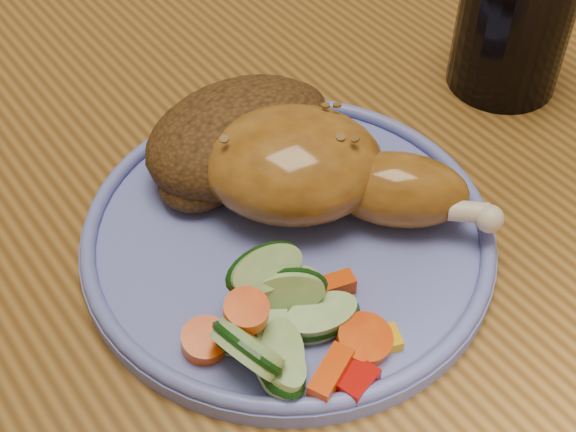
{
  "coord_description": "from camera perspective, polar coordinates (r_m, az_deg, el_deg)",
  "views": [
    {
      "loc": [
        -0.26,
        -0.38,
        1.15
      ],
      "look_at": [
        -0.05,
        -0.1,
        0.78
      ],
      "focal_mm": 50.0,
      "sensor_mm": 36.0,
      "label": 1
    }
  ],
  "objects": [
    {
      "name": "drinking_glass",
      "position": [
        0.65,
        15.78,
        13.25
      ],
      "size": [
        0.09,
        0.09,
        0.11
      ],
      "primitive_type": "cylinder",
      "color": "black",
      "rests_on": "dining_table"
    },
    {
      "name": "plate",
      "position": [
        0.53,
        -0.0,
        -1.56
      ],
      "size": [
        0.27,
        0.27,
        0.01
      ],
      "primitive_type": "cylinder",
      "color": "#5E69BE",
      "rests_on": "dining_table"
    },
    {
      "name": "dining_table",
      "position": [
        0.67,
        -1.26,
        0.51
      ],
      "size": [
        0.9,
        1.4,
        0.75
      ],
      "color": "brown",
      "rests_on": "ground"
    },
    {
      "name": "plate_rim",
      "position": [
        0.52,
        -0.0,
        -0.75
      ],
      "size": [
        0.27,
        0.27,
        0.01
      ],
      "primitive_type": "torus",
      "color": "#5E69BE",
      "rests_on": "plate"
    },
    {
      "name": "vegetable_pile",
      "position": [
        0.46,
        -0.51,
        -7.83
      ],
      "size": [
        0.11,
        0.11,
        0.06
      ],
      "color": "#A50A05",
      "rests_on": "plate"
    },
    {
      "name": "rice_pilaf",
      "position": [
        0.56,
        -3.28,
        5.7
      ],
      "size": [
        0.15,
        0.1,
        0.06
      ],
      "color": "#4C2F13",
      "rests_on": "plate"
    },
    {
      "name": "chair_far",
      "position": [
        1.23,
        -18.73,
        12.09
      ],
      "size": [
        0.42,
        0.42,
        0.91
      ],
      "color": "#4C2D16",
      "rests_on": "ground"
    },
    {
      "name": "chicken_leg",
      "position": [
        0.52,
        2.17,
        3.29
      ],
      "size": [
        0.17,
        0.19,
        0.06
      ],
      "color": "#945F1F",
      "rests_on": "plate"
    }
  ]
}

